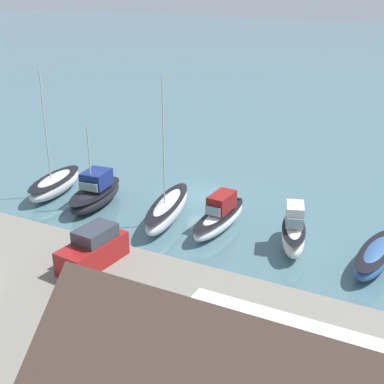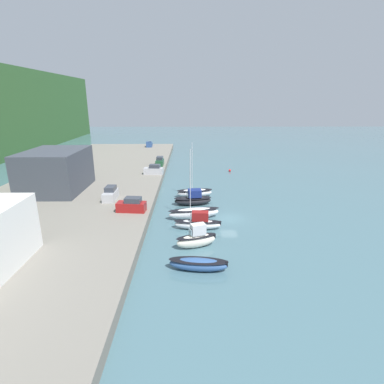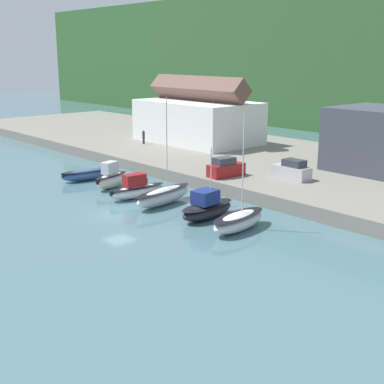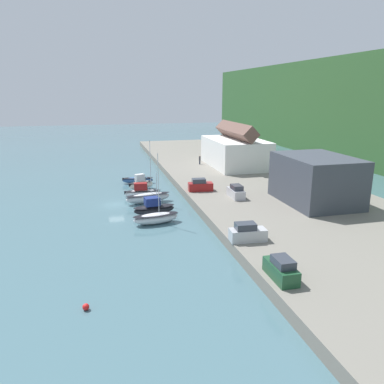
{
  "view_description": "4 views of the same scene",
  "coord_description": "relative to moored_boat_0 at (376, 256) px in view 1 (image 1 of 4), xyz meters",
  "views": [
    {
      "loc": [
        -17.16,
        35.3,
        16.65
      ],
      "look_at": [
        -1.71,
        5.04,
        2.48
      ],
      "focal_mm": 50.0,
      "sensor_mm": 36.0,
      "label": 1
    },
    {
      "loc": [
        -41.89,
        6.13,
        17.19
      ],
      "look_at": [
        4.92,
        5.59,
        2.69
      ],
      "focal_mm": 28.0,
      "sensor_mm": 36.0,
      "label": 2
    },
    {
      "loc": [
        40.19,
        -26.66,
        14.58
      ],
      "look_at": [
        4.8,
        4.91,
        2.26
      ],
      "focal_mm": 50.0,
      "sensor_mm": 36.0,
      "label": 3
    },
    {
      "loc": [
        60.33,
        -2.2,
        18.06
      ],
      "look_at": [
        4.88,
        11.74,
        2.7
      ],
      "focal_mm": 35.0,
      "sensor_mm": 36.0,
      "label": 4
    }
  ],
  "objects": [
    {
      "name": "moored_boat_5",
      "position": [
        24.8,
        -0.08,
        0.12
      ],
      "size": [
        3.18,
        6.83,
        10.01
      ],
      "rotation": [
        0.0,
        0.0,
        0.15
      ],
      "color": "silver",
      "rests_on": "ground_plane"
    },
    {
      "name": "moored_boat_1",
      "position": [
        5.14,
        0.08,
        0.42
      ],
      "size": [
        2.99,
        5.24,
        3.0
      ],
      "rotation": [
        0.0,
        0.0,
        0.32
      ],
      "color": "white",
      "rests_on": "ground_plane"
    },
    {
      "name": "ground_plane",
      "position": [
        14.22,
        -5.13,
        -0.7
      ],
      "size": [
        320.0,
        320.0,
        0.0
      ],
      "primitive_type": "plane",
      "color": "#476B75"
    },
    {
      "name": "moored_boat_0",
      "position": [
        0.0,
        0.0,
        0.0
      ],
      "size": [
        2.5,
        6.45,
        1.32
      ],
      "rotation": [
        0.0,
        0.0,
        -0.12
      ],
      "color": "#33568E",
      "rests_on": "ground_plane"
    },
    {
      "name": "moored_boat_3",
      "position": [
        14.32,
        0.21,
        0.21
      ],
      "size": [
        3.28,
        7.98,
        10.55
      ],
      "rotation": [
        0.0,
        0.0,
        0.19
      ],
      "color": "silver",
      "rests_on": "ground_plane"
    },
    {
      "name": "parked_car_2",
      "position": [
        13.82,
        9.4,
        1.6
      ],
      "size": [
        2.2,
        4.36,
        2.16
      ],
      "rotation": [
        0.0,
        0.0,
        -0.1
      ],
      "color": "maroon",
      "rests_on": "quay_promenade"
    },
    {
      "name": "moored_boat_2",
      "position": [
        10.48,
        -0.3,
        0.23
      ],
      "size": [
        2.1,
        6.66,
        2.55
      ],
      "rotation": [
        0.0,
        0.0,
        -0.06
      ],
      "color": "white",
      "rests_on": "ground_plane"
    },
    {
      "name": "moored_boat_4",
      "position": [
        20.54,
        0.27,
        0.29
      ],
      "size": [
        3.09,
        6.6,
        6.45
      ],
      "rotation": [
        0.0,
        0.0,
        0.11
      ],
      "color": "black",
      "rests_on": "ground_plane"
    }
  ]
}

